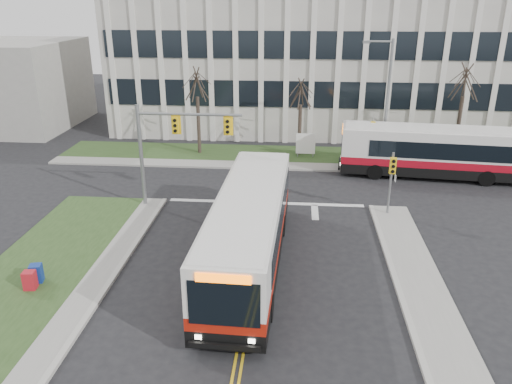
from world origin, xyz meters
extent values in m
plane|color=black|center=(0.00, 0.00, 0.00)|extent=(120.00, 120.00, 0.00)
cube|color=#9E9B93|center=(-7.00, -5.00, 0.07)|extent=(1.20, 26.00, 0.14)
cube|color=#9E9B93|center=(7.50, -5.00, 0.07)|extent=(2.00, 26.00, 0.14)
cube|color=#9E9B93|center=(5.00, 15.20, 0.07)|extent=(44.00, 1.60, 0.14)
cube|color=#2A421C|center=(5.00, 18.00, 0.06)|extent=(44.00, 5.00, 0.12)
cube|color=beige|center=(5.00, 30.00, 6.00)|extent=(40.00, 16.00, 12.00)
cube|color=#9E9B93|center=(-26.00, 26.00, 4.00)|extent=(12.00, 12.00, 8.00)
cylinder|color=slate|center=(-7.30, 7.20, 3.10)|extent=(0.22, 0.22, 6.20)
cylinder|color=slate|center=(-4.30, 7.20, 5.70)|extent=(6.00, 0.16, 0.16)
cube|color=yellow|center=(-5.10, 7.05, 5.10)|extent=(0.34, 0.24, 0.92)
cube|color=yellow|center=(-2.10, 7.05, 5.10)|extent=(0.34, 0.24, 0.92)
cylinder|color=slate|center=(7.20, 7.00, 1.90)|extent=(0.14, 0.14, 3.80)
cube|color=yellow|center=(7.20, 6.80, 3.10)|extent=(0.34, 0.24, 0.92)
cylinder|color=slate|center=(7.20, 15.50, 1.90)|extent=(0.14, 0.14, 3.80)
cube|color=yellow|center=(7.20, 15.30, 3.10)|extent=(0.34, 0.24, 0.92)
cylinder|color=slate|center=(8.20, 16.20, 4.60)|extent=(0.20, 0.20, 9.20)
cylinder|color=slate|center=(7.30, 16.20, 9.00)|extent=(1.80, 0.14, 0.14)
cube|color=slate|center=(6.40, 16.20, 8.95)|extent=(0.50, 0.25, 0.18)
cylinder|color=slate|center=(1.90, 17.50, 0.50)|extent=(0.08, 0.08, 1.00)
cylinder|color=slate|center=(3.10, 17.50, 0.50)|extent=(0.08, 0.08, 1.00)
cube|color=white|center=(2.50, 17.50, 1.20)|extent=(1.50, 0.12, 1.60)
cylinder|color=#42352B|center=(-6.00, 18.00, 2.31)|extent=(0.28, 0.28, 4.62)
cylinder|color=#42352B|center=(2.00, 18.20, 2.05)|extent=(0.28, 0.28, 4.09)
cylinder|color=#42352B|center=(14.00, 18.00, 2.48)|extent=(0.28, 0.28, 4.95)
cube|color=navy|center=(-9.50, -1.92, 0.47)|extent=(0.59, 0.55, 0.95)
cube|color=#AB1622|center=(-9.50, -2.50, 0.47)|extent=(0.55, 0.50, 0.95)
camera|label=1|loc=(1.78, -20.19, 11.97)|focal=35.00mm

